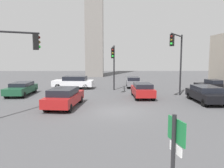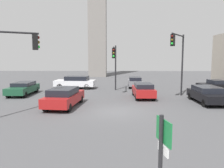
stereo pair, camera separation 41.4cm
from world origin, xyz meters
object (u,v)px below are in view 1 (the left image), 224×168
at_px(traffic_light_0, 13,55).
at_px(direction_sign, 174,151).
at_px(car_1, 21,88).
at_px(car_0, 133,82).
at_px(car_3, 64,97).
at_px(traffic_light_1, 113,59).
at_px(traffic_light_2, 177,52).
at_px(car_4, 143,90).
at_px(car_5, 74,82).
at_px(car_6, 207,94).
at_px(car_2, 217,85).

bearing_deg(traffic_light_0, direction_sign, -78.24).
relative_size(direction_sign, car_1, 0.50).
relative_size(car_0, car_3, 0.81).
xyz_separation_m(traffic_light_1, traffic_light_2, (5.82, -2.89, 0.65)).
bearing_deg(car_4, car_1, 81.63).
relative_size(car_5, car_6, 1.06).
height_order(traffic_light_0, car_1, traffic_light_0).
bearing_deg(car_4, car_5, 48.97).
relative_size(traffic_light_1, car_1, 1.11).
distance_m(traffic_light_0, car_3, 4.90).
height_order(car_4, car_6, car_4).
distance_m(traffic_light_0, car_5, 13.41).
distance_m(direction_sign, car_3, 12.77).
xyz_separation_m(direction_sign, car_6, (6.57, 13.43, -0.87)).
distance_m(car_1, car_3, 7.61).
xyz_separation_m(car_1, car_6, (16.96, -3.67, 0.03)).
distance_m(direction_sign, car_0, 23.08).
xyz_separation_m(car_2, car_5, (-15.89, 3.09, 0.04)).
height_order(direction_sign, traffic_light_2, traffic_light_2).
bearing_deg(car_0, car_1, 118.74).
relative_size(car_1, car_3, 0.94).
bearing_deg(car_6, traffic_light_2, -140.23).
bearing_deg(car_6, traffic_light_0, -72.69).
distance_m(traffic_light_1, car_4, 4.94).
xyz_separation_m(traffic_light_1, car_0, (2.54, 4.42, -2.91)).
bearing_deg(traffic_light_1, car_4, 44.43).
relative_size(traffic_light_1, car_5, 1.04).
height_order(direction_sign, car_6, direction_sign).
bearing_deg(car_0, car_5, 101.34).
bearing_deg(car_2, traffic_light_1, -6.17).
bearing_deg(traffic_light_2, car_4, -56.97).
height_order(traffic_light_0, car_0, traffic_light_0).
relative_size(traffic_light_0, car_3, 1.14).
height_order(car_2, car_5, car_5).
height_order(car_1, car_2, car_2).
height_order(car_5, car_6, car_5).
bearing_deg(car_1, traffic_light_2, 84.37).
xyz_separation_m(direction_sign, car_0, (1.34, 23.02, -0.90)).
relative_size(direction_sign, car_6, 0.50).
bearing_deg(car_0, car_4, -176.90).
distance_m(car_0, car_2, 9.60).
xyz_separation_m(direction_sign, car_5, (-5.96, 21.82, -0.80)).
height_order(traffic_light_0, car_5, traffic_light_0).
xyz_separation_m(car_3, car_4, (6.50, 3.88, -0.04)).
distance_m(car_0, car_5, 7.40).
height_order(traffic_light_2, car_1, traffic_light_2).
xyz_separation_m(traffic_light_2, car_0, (-3.28, 7.31, -3.56)).
height_order(car_1, car_4, car_4).
height_order(car_2, car_6, car_2).
xyz_separation_m(traffic_light_0, car_1, (-2.94, 8.24, -3.22)).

